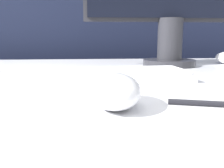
# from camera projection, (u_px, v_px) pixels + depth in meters

# --- Properties ---
(partition_panel) EXTENTS (5.00, 0.03, 1.18)m
(partition_panel) POSITION_uv_depth(u_px,v_px,m) (113.00, 84.00, 1.25)
(partition_panel) COLOR black
(partition_panel) RESTS_ON ground_plane
(computer_mouse_near) EXTENTS (0.07, 0.12, 0.05)m
(computer_mouse_near) POSITION_uv_depth(u_px,v_px,m) (114.00, 90.00, 0.35)
(computer_mouse_near) COLOR white
(computer_mouse_near) RESTS_ON desk
(keyboard) EXTENTS (0.41, 0.15, 0.02)m
(keyboard) POSITION_uv_depth(u_px,v_px,m) (96.00, 75.00, 0.56)
(keyboard) COLOR white
(keyboard) RESTS_ON desk
(pen) EXTENTS (0.14, 0.05, 0.01)m
(pen) POSITION_uv_depth(u_px,v_px,m) (224.00, 104.00, 0.35)
(pen) COLOR black
(pen) RESTS_ON desk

